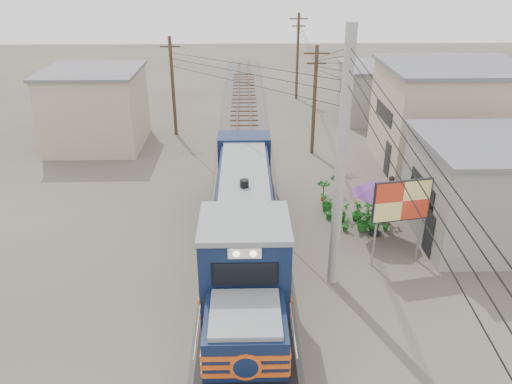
{
  "coord_description": "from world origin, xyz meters",
  "views": [
    {
      "loc": [
        0.04,
        -17.1,
        11.89
      ],
      "look_at": [
        0.52,
        3.33,
        2.2
      ],
      "focal_mm": 35.0,
      "sensor_mm": 36.0,
      "label": 1
    }
  ],
  "objects_px": {
    "locomotive": "(245,229)",
    "vendor": "(390,191)",
    "billboard": "(402,203)",
    "market_umbrella": "(380,187)"
  },
  "relations": [
    {
      "from": "locomotive",
      "to": "vendor",
      "type": "distance_m",
      "value": 9.17
    },
    {
      "from": "billboard",
      "to": "market_umbrella",
      "type": "relative_size",
      "value": 1.18
    },
    {
      "from": "locomotive",
      "to": "vendor",
      "type": "relative_size",
      "value": 9.1
    },
    {
      "from": "locomotive",
      "to": "vendor",
      "type": "height_order",
      "value": "locomotive"
    },
    {
      "from": "billboard",
      "to": "locomotive",
      "type": "bearing_deg",
      "value": 169.6
    },
    {
      "from": "locomotive",
      "to": "billboard",
      "type": "height_order",
      "value": "locomotive"
    },
    {
      "from": "billboard",
      "to": "vendor",
      "type": "bearing_deg",
      "value": 67.16
    },
    {
      "from": "market_umbrella",
      "to": "vendor",
      "type": "distance_m",
      "value": 3.51
    },
    {
      "from": "billboard",
      "to": "market_umbrella",
      "type": "xyz_separation_m",
      "value": [
        -0.25,
        2.36,
        -0.4
      ]
    },
    {
      "from": "locomotive",
      "to": "market_umbrella",
      "type": "relative_size",
      "value": 5.0
    }
  ]
}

